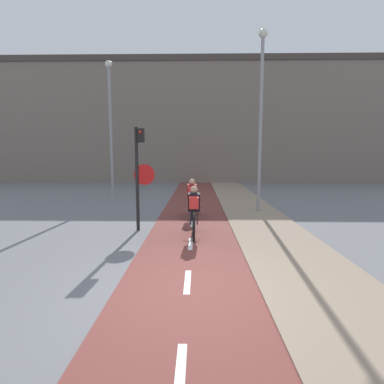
{
  "coord_description": "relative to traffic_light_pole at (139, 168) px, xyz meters",
  "views": [
    {
      "loc": [
        0.19,
        -5.11,
        2.51
      ],
      "look_at": [
        0.0,
        5.19,
        1.2
      ],
      "focal_mm": 28.0,
      "sensor_mm": 36.0,
      "label": 1
    }
  ],
  "objects": [
    {
      "name": "building_row_background",
      "position": [
        1.69,
        18.81,
        3.29
      ],
      "size": [
        60.0,
        5.2,
        10.71
      ],
      "color": "slate",
      "rests_on": "ground_plane"
    },
    {
      "name": "traffic_light_pole",
      "position": [
        0.0,
        0.0,
        0.0
      ],
      "size": [
        0.67,
        0.25,
        3.36
      ],
      "color": "black",
      "rests_on": "ground_plane"
    },
    {
      "name": "bike_lane",
      "position": [
        1.69,
        -4.52,
        -2.06
      ],
      "size": [
        2.68,
        60.0,
        0.02
      ],
      "color": "brown",
      "rests_on": "ground_plane"
    },
    {
      "name": "cyclist_far",
      "position": [
        1.66,
        1.96,
        -1.35
      ],
      "size": [
        0.46,
        1.69,
        1.55
      ],
      "color": "black",
      "rests_on": "ground_plane"
    },
    {
      "name": "street_lamp_far",
      "position": [
        -2.66,
        6.2,
        2.31
      ],
      "size": [
        0.36,
        0.36,
        7.23
      ],
      "color": "gray",
      "rests_on": "ground_plane"
    },
    {
      "name": "cyclist_near",
      "position": [
        1.77,
        -0.74,
        -1.34
      ],
      "size": [
        0.46,
        1.73,
        1.56
      ],
      "color": "black",
      "rests_on": "ground_plane"
    },
    {
      "name": "sidewalk_strip",
      "position": [
        4.23,
        -4.52,
        -2.05
      ],
      "size": [
        2.4,
        60.0,
        0.05
      ],
      "color": "gray",
      "rests_on": "ground_plane"
    },
    {
      "name": "ground_plane",
      "position": [
        1.69,
        -4.52,
        -2.07
      ],
      "size": [
        120.0,
        120.0,
        0.0
      ],
      "primitive_type": "plane",
      "color": "slate"
    },
    {
      "name": "street_lamp_sidewalk",
      "position": [
        4.53,
        3.29,
        2.49
      ],
      "size": [
        0.36,
        0.36,
        7.56
      ],
      "color": "gray",
      "rests_on": "ground_plane"
    }
  ]
}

